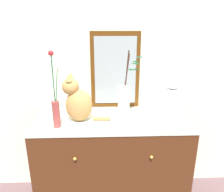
{
  "coord_description": "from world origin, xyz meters",
  "views": [
    {
      "loc": [
        -0.06,
        -1.55,
        1.56
      ],
      "look_at": [
        0.0,
        0.0,
        1.04
      ],
      "focal_mm": 34.33,
      "sensor_mm": 36.0,
      "label": 1
    }
  ],
  "objects_px": {
    "cat_sitting": "(78,101)",
    "jar_lidded_porcelain": "(172,98)",
    "bowl_porcelain": "(123,117)",
    "vase_glass_clear": "(124,98)",
    "sideboard": "(112,163)",
    "mirror_leaning": "(115,71)",
    "vase_slim_green": "(56,109)"
  },
  "relations": [
    {
      "from": "cat_sitting",
      "to": "sideboard",
      "type": "bearing_deg",
      "value": 9.28
    },
    {
      "from": "sideboard",
      "to": "mirror_leaning",
      "type": "relative_size",
      "value": 1.87
    },
    {
      "from": "cat_sitting",
      "to": "vase_glass_clear",
      "type": "bearing_deg",
      "value": -5.72
    },
    {
      "from": "vase_slim_green",
      "to": "bowl_porcelain",
      "type": "height_order",
      "value": "vase_slim_green"
    },
    {
      "from": "vase_slim_green",
      "to": "bowl_porcelain",
      "type": "bearing_deg",
      "value": 7.84
    },
    {
      "from": "cat_sitting",
      "to": "jar_lidded_porcelain",
      "type": "xyz_separation_m",
      "value": [
        0.75,
        0.12,
        -0.02
      ]
    },
    {
      "from": "vase_slim_green",
      "to": "jar_lidded_porcelain",
      "type": "height_order",
      "value": "vase_slim_green"
    },
    {
      "from": "mirror_leaning",
      "to": "vase_glass_clear",
      "type": "bearing_deg",
      "value": -80.86
    },
    {
      "from": "cat_sitting",
      "to": "vase_slim_green",
      "type": "xyz_separation_m",
      "value": [
        -0.14,
        -0.1,
        -0.02
      ]
    },
    {
      "from": "mirror_leaning",
      "to": "cat_sitting",
      "type": "xyz_separation_m",
      "value": [
        -0.3,
        -0.28,
        -0.17
      ]
    },
    {
      "from": "bowl_porcelain",
      "to": "cat_sitting",
      "type": "bearing_deg",
      "value": 173.99
    },
    {
      "from": "mirror_leaning",
      "to": "vase_slim_green",
      "type": "xyz_separation_m",
      "value": [
        -0.44,
        -0.39,
        -0.19
      ]
    },
    {
      "from": "bowl_porcelain",
      "to": "jar_lidded_porcelain",
      "type": "distance_m",
      "value": 0.45
    },
    {
      "from": "cat_sitting",
      "to": "jar_lidded_porcelain",
      "type": "relative_size",
      "value": 1.37
    },
    {
      "from": "cat_sitting",
      "to": "bowl_porcelain",
      "type": "bearing_deg",
      "value": -6.01
    },
    {
      "from": "sideboard",
      "to": "bowl_porcelain",
      "type": "xyz_separation_m",
      "value": [
        0.08,
        -0.08,
        0.46
      ]
    },
    {
      "from": "vase_glass_clear",
      "to": "jar_lidded_porcelain",
      "type": "distance_m",
      "value": 0.43
    },
    {
      "from": "vase_slim_green",
      "to": "vase_glass_clear",
      "type": "bearing_deg",
      "value": 7.93
    },
    {
      "from": "sideboard",
      "to": "vase_slim_green",
      "type": "distance_m",
      "value": 0.71
    },
    {
      "from": "bowl_porcelain",
      "to": "sideboard",
      "type": "bearing_deg",
      "value": 136.93
    },
    {
      "from": "mirror_leaning",
      "to": "jar_lidded_porcelain",
      "type": "distance_m",
      "value": 0.52
    },
    {
      "from": "sideboard",
      "to": "vase_glass_clear",
      "type": "bearing_deg",
      "value": -41.2
    },
    {
      "from": "mirror_leaning",
      "to": "jar_lidded_porcelain",
      "type": "xyz_separation_m",
      "value": [
        0.45,
        -0.17,
        -0.19
      ]
    },
    {
      "from": "vase_slim_green",
      "to": "cat_sitting",
      "type": "bearing_deg",
      "value": 35.95
    },
    {
      "from": "mirror_leaning",
      "to": "bowl_porcelain",
      "type": "distance_m",
      "value": 0.44
    },
    {
      "from": "sideboard",
      "to": "vase_glass_clear",
      "type": "xyz_separation_m",
      "value": [
        0.09,
        -0.08,
        0.62
      ]
    },
    {
      "from": "bowl_porcelain",
      "to": "vase_glass_clear",
      "type": "bearing_deg",
      "value": 17.91
    },
    {
      "from": "cat_sitting",
      "to": "mirror_leaning",
      "type": "bearing_deg",
      "value": 43.98
    },
    {
      "from": "mirror_leaning",
      "to": "jar_lidded_porcelain",
      "type": "relative_size",
      "value": 2.18
    },
    {
      "from": "bowl_porcelain",
      "to": "jar_lidded_porcelain",
      "type": "relative_size",
      "value": 0.69
    },
    {
      "from": "vase_glass_clear",
      "to": "jar_lidded_porcelain",
      "type": "bearing_deg",
      "value": 20.44
    },
    {
      "from": "mirror_leaning",
      "to": "vase_slim_green",
      "type": "relative_size",
      "value": 1.2
    }
  ]
}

